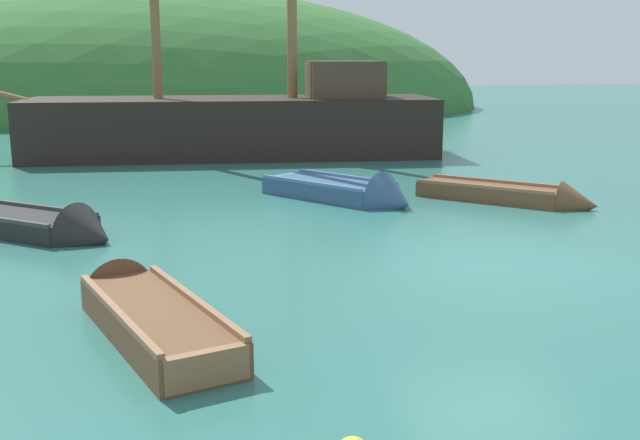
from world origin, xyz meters
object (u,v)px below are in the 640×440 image
rowboat_far (143,315)px  rowboat_outer_left (514,198)px  sailing_ship (238,133)px  rowboat_near_dock (40,229)px  rowboat_center (350,195)px

rowboat_far → rowboat_outer_left: bearing=-69.1°
rowboat_outer_left → rowboat_far: bearing=-96.3°
sailing_ship → rowboat_outer_left: size_ratio=4.36×
rowboat_near_dock → rowboat_outer_left: 9.49m
sailing_ship → rowboat_near_dock: bearing=70.7°
rowboat_near_dock → rowboat_far: 5.35m
rowboat_far → rowboat_center: bearing=-49.0°
rowboat_center → rowboat_outer_left: 3.49m
sailing_ship → rowboat_far: (-3.57, -14.78, -0.58)m
rowboat_center → rowboat_outer_left: (3.31, -1.11, -0.02)m
rowboat_outer_left → rowboat_far: (-7.96, -5.66, 0.03)m
sailing_ship → rowboat_center: (1.08, -8.00, -0.58)m
sailing_ship → rowboat_far: bearing=84.9°
rowboat_center → rowboat_near_dock: bearing=-108.1°
sailing_ship → rowboat_near_dock: sailing_ship is taller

